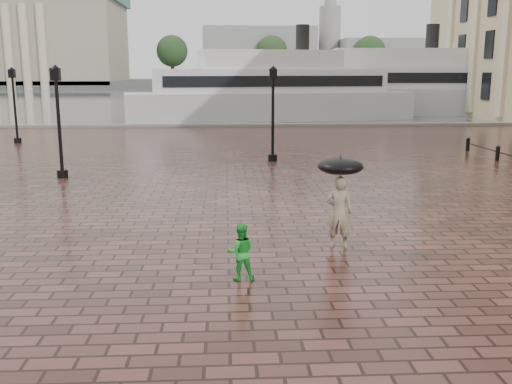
{
  "coord_description": "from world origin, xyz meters",
  "views": [
    {
      "loc": [
        0.74,
        -13.46,
        4.25
      ],
      "look_at": [
        1.45,
        0.03,
        1.4
      ],
      "focal_mm": 40.0,
      "sensor_mm": 36.0,
      "label": 1
    }
  ],
  "objects_px": {
    "child_pedestrian": "(241,252)",
    "ferry_far": "(397,88)",
    "street_lamps": "(110,112)",
    "ferry_near": "(269,92)",
    "adult_pedestrian": "(339,212)"
  },
  "relations": [
    {
      "from": "ferry_near",
      "to": "ferry_far",
      "type": "relative_size",
      "value": 0.95
    },
    {
      "from": "street_lamps",
      "to": "ferry_near",
      "type": "relative_size",
      "value": 0.59
    },
    {
      "from": "street_lamps",
      "to": "child_pedestrian",
      "type": "xyz_separation_m",
      "value": [
        6.02,
        -17.51,
        -1.72
      ]
    },
    {
      "from": "street_lamps",
      "to": "child_pedestrian",
      "type": "distance_m",
      "value": 18.6
    },
    {
      "from": "child_pedestrian",
      "to": "ferry_near",
      "type": "relative_size",
      "value": 0.05
    },
    {
      "from": "adult_pedestrian",
      "to": "child_pedestrian",
      "type": "xyz_separation_m",
      "value": [
        -2.46,
        -2.1,
        -0.3
      ]
    },
    {
      "from": "street_lamps",
      "to": "ferry_near",
      "type": "distance_m",
      "value": 24.93
    },
    {
      "from": "adult_pedestrian",
      "to": "ferry_near",
      "type": "relative_size",
      "value": 0.07
    },
    {
      "from": "adult_pedestrian",
      "to": "ferry_near",
      "type": "height_order",
      "value": "ferry_near"
    },
    {
      "from": "street_lamps",
      "to": "ferry_far",
      "type": "relative_size",
      "value": 0.56
    },
    {
      "from": "ferry_far",
      "to": "ferry_near",
      "type": "bearing_deg",
      "value": -152.26
    },
    {
      "from": "street_lamps",
      "to": "adult_pedestrian",
      "type": "relative_size",
      "value": 8.59
    },
    {
      "from": "street_lamps",
      "to": "adult_pedestrian",
      "type": "xyz_separation_m",
      "value": [
        8.48,
        -15.41,
        -1.43
      ]
    },
    {
      "from": "child_pedestrian",
      "to": "ferry_far",
      "type": "bearing_deg",
      "value": -113.76
    },
    {
      "from": "child_pedestrian",
      "to": "ferry_far",
      "type": "height_order",
      "value": "ferry_far"
    }
  ]
}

